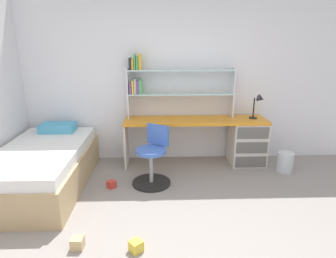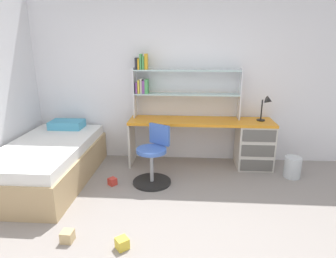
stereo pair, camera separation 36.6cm
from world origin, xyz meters
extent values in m
cube|color=gray|center=(0.00, 0.00, -0.01)|extent=(5.74, 5.63, 0.02)
cube|color=silver|center=(0.00, 2.34, 1.32)|extent=(5.74, 0.06, 2.65)
cube|color=orange|center=(0.27, 2.04, 0.70)|extent=(2.17, 0.51, 0.04)
cube|color=beige|center=(1.09, 2.04, 0.34)|extent=(0.52, 0.49, 0.68)
cube|color=beige|center=(-0.80, 2.04, 0.34)|extent=(0.03, 0.46, 0.68)
cube|color=#5E5B57|center=(1.09, 1.79, 0.11)|extent=(0.47, 0.01, 0.17)
cube|color=#5E5B57|center=(1.09, 1.79, 0.34)|extent=(0.47, 0.01, 0.17)
cube|color=#5E5B57|center=(1.09, 1.79, 0.57)|extent=(0.47, 0.01, 0.17)
cube|color=silver|center=(-0.75, 2.17, 1.10)|extent=(0.02, 0.22, 0.76)
cube|color=silver|center=(0.85, 2.17, 1.10)|extent=(0.02, 0.22, 0.76)
cube|color=silver|center=(0.05, 2.17, 1.09)|extent=(1.58, 0.22, 0.02)
cube|color=silver|center=(0.05, 2.17, 1.45)|extent=(1.58, 0.22, 0.02)
cube|color=purple|center=(-0.71, 2.17, 1.18)|extent=(0.02, 0.16, 0.16)
cube|color=yellow|center=(-0.68, 2.17, 1.20)|extent=(0.03, 0.17, 0.20)
cube|color=beige|center=(-0.64, 2.17, 1.21)|extent=(0.03, 0.14, 0.22)
cube|color=purple|center=(-0.60, 2.17, 1.20)|extent=(0.04, 0.13, 0.19)
cube|color=#4CA559|center=(-0.56, 2.17, 1.21)|extent=(0.04, 0.18, 0.21)
cube|color=#26262D|center=(-0.71, 2.17, 1.55)|extent=(0.03, 0.16, 0.17)
cube|color=gold|center=(-0.67, 2.17, 1.54)|extent=(0.02, 0.18, 0.16)
cube|color=#4CA559|center=(-0.64, 2.17, 1.57)|extent=(0.03, 0.16, 0.22)
cube|color=#4CA559|center=(-0.60, 2.17, 1.56)|extent=(0.03, 0.17, 0.19)
cube|color=gold|center=(-0.56, 2.17, 1.58)|extent=(0.04, 0.13, 0.23)
cylinder|color=black|center=(1.16, 2.07, 0.73)|extent=(0.12, 0.12, 0.02)
cylinder|color=black|center=(1.16, 2.07, 0.89)|extent=(0.02, 0.02, 0.30)
cone|color=black|center=(1.24, 2.02, 1.04)|extent=(0.12, 0.11, 0.13)
cylinder|color=black|center=(-0.40, 1.36, 0.01)|extent=(0.52, 0.52, 0.03)
cylinder|color=#A5A8AD|center=(-0.40, 1.36, 0.23)|extent=(0.05, 0.05, 0.45)
cylinder|color=#3F66BF|center=(-0.40, 1.36, 0.48)|extent=(0.40, 0.40, 0.05)
cube|color=#3F66BF|center=(-0.31, 1.51, 0.65)|extent=(0.29, 0.20, 0.28)
cube|color=tan|center=(-1.82, 1.33, 0.21)|extent=(1.06, 1.93, 0.41)
cube|color=white|center=(-1.82, 1.33, 0.48)|extent=(1.00, 1.87, 0.14)
cube|color=#4CA5CC|center=(-1.82, 2.04, 0.61)|extent=(0.50, 0.32, 0.12)
cylinder|color=silver|center=(1.57, 1.68, 0.15)|extent=(0.23, 0.23, 0.30)
cube|color=tan|center=(-1.06, 0.10, 0.06)|extent=(0.12, 0.12, 0.11)
cube|color=red|center=(-0.93, 1.27, 0.05)|extent=(0.14, 0.14, 0.10)
cube|color=gold|center=(-0.51, 0.03, 0.05)|extent=(0.15, 0.15, 0.11)
camera|label=1|loc=(-0.30, -2.19, 1.84)|focal=30.81mm
camera|label=2|loc=(0.07, -2.19, 1.84)|focal=30.81mm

